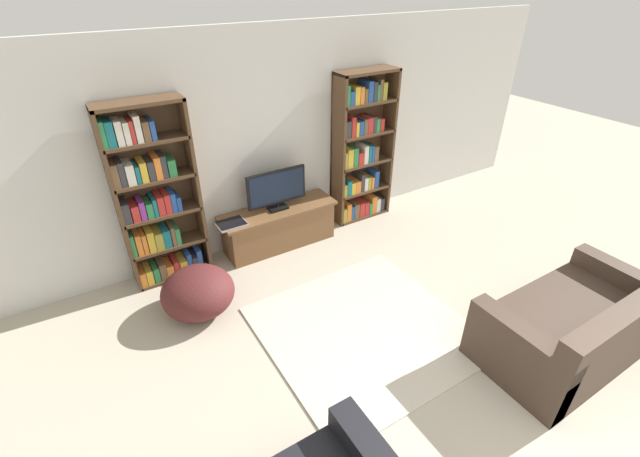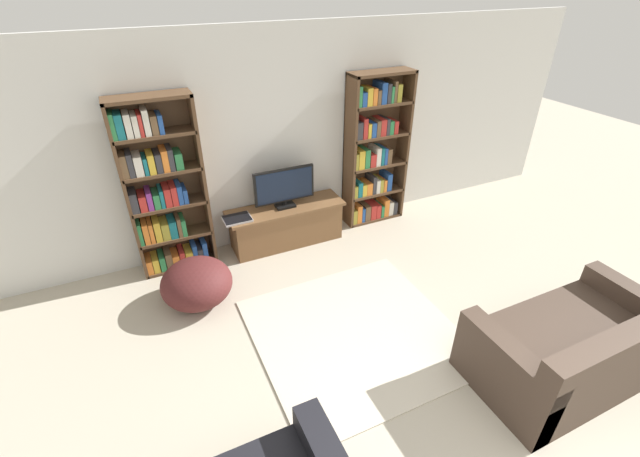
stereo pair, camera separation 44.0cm
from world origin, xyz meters
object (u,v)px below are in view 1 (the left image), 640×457
Objects in this scene: couch_right_sofa at (573,328)px; beanbag_ottoman at (198,292)px; bookshelf_left at (154,200)px; television at (277,189)px; bookshelf_right at (360,152)px; tv_stand at (279,227)px; laptop at (231,224)px.

beanbag_ottoman is at bearing 139.54° from couch_right_sofa.
beanbag_ottoman is at bearing -82.24° from bookshelf_left.
bookshelf_right is at bearing 4.45° from television.
bookshelf_left reaches higher than tv_stand.
bookshelf_right reaches higher than tv_stand.
bookshelf_left is 1.56m from tv_stand.
television is 3.39m from couch_right_sofa.
television is 0.69m from laptop.
tv_stand is 0.53m from television.
bookshelf_right is 1.32m from television.
television is at bearing 28.59° from beanbag_ottoman.
bookshelf_right reaches higher than beanbag_ottoman.
television is (1.39, -0.10, -0.18)m from bookshelf_left.
bookshelf_right is 2.00m from laptop.
beanbag_ottoman is at bearing -135.33° from laptop.
laptop is at bearing 44.67° from beanbag_ottoman.
bookshelf_right is at bearing 92.65° from couch_right_sofa.
couch_right_sofa is at bearing -87.35° from bookshelf_right.
bookshelf_left is 1.19× the size of couch_right_sofa.
bookshelf_left is at bearing 175.75° from television.
laptop reaches higher than tv_stand.
television is at bearing -175.55° from bookshelf_right.
couch_right_sofa is at bearing -40.46° from beanbag_ottoman.
tv_stand is at bearing 28.40° from beanbag_ottoman.
bookshelf_left is at bearing 175.53° from tv_stand.
laptop is 0.44× the size of beanbag_ottoman.
tv_stand is 0.69m from laptop.
television reaches higher than tv_stand.
laptop is at bearing -175.21° from bookshelf_right.
beanbag_ottoman is (0.11, -0.80, -0.73)m from bookshelf_left.
tv_stand is at bearing 115.69° from couch_right_sofa.
beanbag_ottoman is (-1.28, -0.70, -0.55)m from television.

